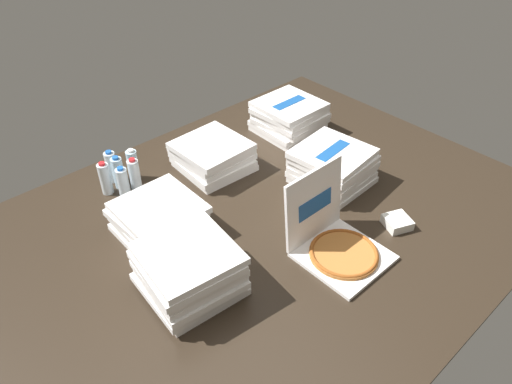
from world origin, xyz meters
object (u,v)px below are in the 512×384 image
(pizza_stack_center_near, at_px, (333,166))
(water_bottle_2, at_px, (105,179))
(water_bottle_4, at_px, (133,165))
(water_bottle_5, at_px, (123,183))
(water_bottle_1, at_px, (118,173))
(pizza_stack_right_mid, at_px, (189,271))
(water_bottle_3, at_px, (135,175))
(napkin_pile, at_px, (397,222))
(pizza_stack_right_far, at_px, (289,117))
(open_pizza_box, at_px, (336,241))
(pizza_stack_left_mid, at_px, (213,156))
(water_bottle_0, at_px, (112,167))
(pizza_stack_right_near, at_px, (159,219))

(pizza_stack_center_near, height_order, water_bottle_2, pizza_stack_center_near)
(water_bottle_4, relative_size, water_bottle_5, 1.00)
(water_bottle_1, xyz_separation_m, water_bottle_2, (-0.09, -0.00, 0.00))
(water_bottle_4, bearing_deg, pizza_stack_center_near, -43.71)
(pizza_stack_right_mid, relative_size, water_bottle_4, 2.19)
(pizza_stack_center_near, relative_size, water_bottle_5, 2.10)
(water_bottle_3, bearing_deg, napkin_pile, -55.32)
(pizza_stack_right_far, xyz_separation_m, napkin_pile, (-0.30, -1.15, -0.09))
(water_bottle_2, bearing_deg, open_pizza_box, -63.63)
(napkin_pile, bearing_deg, open_pizza_box, 165.90)
(pizza_stack_right_far, distance_m, water_bottle_1, 1.29)
(water_bottle_1, bearing_deg, napkin_pile, -55.24)
(pizza_stack_right_mid, relative_size, water_bottle_2, 2.19)
(open_pizza_box, height_order, pizza_stack_left_mid, open_pizza_box)
(water_bottle_0, bearing_deg, water_bottle_3, -70.11)
(water_bottle_4, bearing_deg, water_bottle_1, -175.46)
(open_pizza_box, height_order, pizza_stack_center_near, open_pizza_box)
(pizza_stack_left_mid, xyz_separation_m, pizza_stack_right_mid, (-0.73, -0.75, 0.04))
(water_bottle_1, bearing_deg, open_pizza_box, -66.98)
(open_pizza_box, relative_size, water_bottle_2, 2.11)
(water_bottle_2, relative_size, water_bottle_4, 1.00)
(pizza_stack_right_mid, distance_m, water_bottle_5, 0.87)
(pizza_stack_left_mid, relative_size, pizza_stack_right_mid, 0.92)
(pizza_stack_right_far, bearing_deg, pizza_stack_right_near, -167.69)
(water_bottle_1, relative_size, water_bottle_4, 1.00)
(pizza_stack_left_mid, relative_size, water_bottle_0, 2.02)
(pizza_stack_center_near, distance_m, water_bottle_5, 1.29)
(pizza_stack_left_mid, xyz_separation_m, water_bottle_5, (-0.59, 0.11, 0.01))
(pizza_stack_center_near, relative_size, pizza_stack_left_mid, 1.04)
(water_bottle_2, relative_size, water_bottle_3, 1.00)
(open_pizza_box, height_order, water_bottle_0, open_pizza_box)
(pizza_stack_right_mid, xyz_separation_m, water_bottle_4, (0.29, 0.99, -0.03))
(pizza_stack_right_mid, height_order, water_bottle_0, pizza_stack_right_mid)
(pizza_stack_right_mid, height_order, napkin_pile, pizza_stack_right_mid)
(pizza_stack_right_near, xyz_separation_m, water_bottle_1, (0.05, 0.53, 0.01))
(pizza_stack_left_mid, bearing_deg, water_bottle_1, 157.24)
(water_bottle_1, bearing_deg, water_bottle_0, 89.66)
(water_bottle_1, relative_size, water_bottle_3, 1.00)
(water_bottle_0, height_order, water_bottle_5, same)
(water_bottle_1, bearing_deg, pizza_stack_center_near, -40.18)
(water_bottle_2, bearing_deg, water_bottle_5, -64.85)
(pizza_stack_right_mid, xyz_separation_m, napkin_pile, (1.14, -0.41, -0.11))
(pizza_stack_left_mid, bearing_deg, pizza_stack_right_mid, -134.46)
(water_bottle_5, bearing_deg, open_pizza_box, -63.51)
(water_bottle_4, bearing_deg, water_bottle_3, -116.30)
(open_pizza_box, height_order, water_bottle_1, open_pizza_box)
(pizza_stack_right_near, xyz_separation_m, water_bottle_5, (0.02, 0.41, 0.01))
(pizza_stack_right_near, bearing_deg, water_bottle_3, 75.50)
(pizza_stack_right_mid, relative_size, napkin_pile, 3.56)
(water_bottle_5, bearing_deg, water_bottle_1, 73.40)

